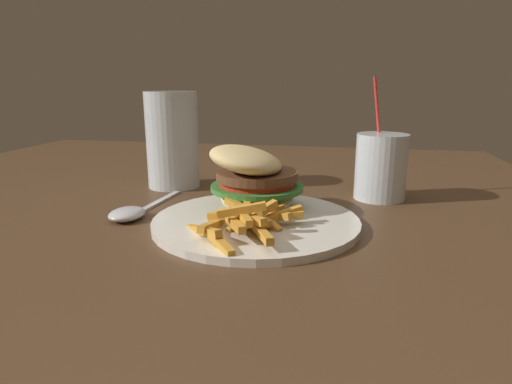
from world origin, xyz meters
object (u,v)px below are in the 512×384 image
(meal_plate_near, at_px, (254,196))
(spoon, at_px, (130,213))
(juice_glass, at_px, (381,170))
(beer_glass, at_px, (173,141))

(meal_plate_near, height_order, spoon, meal_plate_near)
(juice_glass, relative_size, spoon, 1.04)
(beer_glass, xyz_separation_m, spoon, (-0.19, -0.01, -0.07))
(meal_plate_near, xyz_separation_m, beer_glass, (0.16, 0.18, 0.05))
(juice_glass, height_order, spoon, juice_glass)
(juice_glass, bearing_deg, beer_glass, 87.39)
(meal_plate_near, distance_m, spoon, 0.18)
(meal_plate_near, distance_m, beer_glass, 0.25)
(beer_glass, distance_m, juice_glass, 0.36)
(beer_glass, relative_size, spoon, 0.91)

